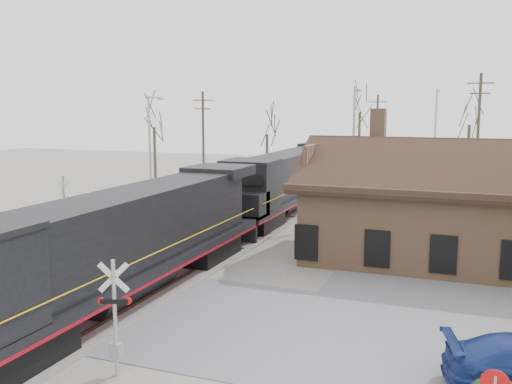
% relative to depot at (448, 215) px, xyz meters
% --- Properties ---
extents(ground, '(140.00, 140.00, 0.00)m').
position_rel_depot_xyz_m(ground, '(-11.99, -12.00, -2.41)').
color(ground, gray).
rests_on(ground, ground).
extents(road, '(60.00, 9.00, 0.03)m').
position_rel_depot_xyz_m(road, '(-11.99, -12.00, -2.39)').
color(road, slate).
rests_on(road, ground).
extents(track_main, '(3.40, 90.00, 0.24)m').
position_rel_depot_xyz_m(track_main, '(-11.99, 3.00, -2.34)').
color(track_main, gray).
rests_on(track_main, ground).
extents(track_siding, '(3.40, 90.00, 0.24)m').
position_rel_depot_xyz_m(track_siding, '(-16.49, 3.00, -2.34)').
color(track_siding, gray).
rests_on(track_siding, ground).
extents(depot, '(15.20, 9.31, 7.90)m').
position_rel_depot_xyz_m(depot, '(0.00, 0.00, 0.00)').
color(depot, '#976F4E').
rests_on(depot, ground).
extents(locomotive_lead, '(3.20, 21.41, 4.76)m').
position_rel_depot_xyz_m(locomotive_lead, '(-11.99, -12.11, 0.09)').
color(locomotive_lead, black).
rests_on(locomotive_lead, ground).
extents(locomotive_trailing, '(3.20, 21.41, 4.50)m').
position_rel_depot_xyz_m(locomotive_trailing, '(-11.99, 9.58, 0.09)').
color(locomotive_trailing, black).
rests_on(locomotive_trailing, ground).
extents(crossbuck_near, '(0.99, 0.41, 3.58)m').
position_rel_depot_xyz_m(crossbuck_near, '(-8.58, -17.23, -0.70)').
color(crossbuck_near, '#A5A8AD').
rests_on(crossbuck_near, ground).
extents(crossbuck_far, '(1.22, 0.47, 4.40)m').
position_rel_depot_xyz_m(crossbuck_far, '(-19.08, -6.62, -0.36)').
color(crossbuck_far, '#A5A8AD').
rests_on(crossbuck_far, ground).
extents(streetlight_a, '(0.25, 2.04, 8.76)m').
position_rel_depot_xyz_m(streetlight_a, '(-20.47, 4.50, 2.51)').
color(streetlight_a, '#A5A8AD').
rests_on(streetlight_a, ground).
extents(streetlight_b, '(0.25, 2.04, 9.32)m').
position_rel_depot_xyz_m(streetlight_b, '(-6.66, 8.22, 2.79)').
color(streetlight_b, '#A5A8AD').
rests_on(streetlight_b, ground).
extents(streetlight_c, '(0.25, 2.04, 9.70)m').
position_rel_depot_xyz_m(streetlight_c, '(-2.45, 26.04, 2.99)').
color(streetlight_c, '#A5A8AD').
rests_on(streetlight_c, ground).
extents(utility_pole_a, '(2.00, 0.24, 9.42)m').
position_rel_depot_xyz_m(utility_pole_a, '(-22.65, 17.37, 2.52)').
color(utility_pole_a, '#382D23').
rests_on(utility_pole_a, ground).
extents(utility_pole_b, '(2.00, 0.24, 9.34)m').
position_rel_depot_xyz_m(utility_pole_b, '(-9.02, 32.81, 2.49)').
color(utility_pole_b, '#382D23').
rests_on(utility_pole_b, ground).
extents(utility_pole_c, '(2.00, 0.24, 10.67)m').
position_rel_depot_xyz_m(utility_pole_c, '(1.30, 18.73, 3.16)').
color(utility_pole_c, '#382D23').
rests_on(utility_pole_c, ground).
extents(tree_a, '(3.91, 3.91, 9.59)m').
position_rel_depot_xyz_m(tree_a, '(-30.88, 22.31, 4.42)').
color(tree_a, '#382D23').
rests_on(tree_a, ground).
extents(tree_b, '(3.42, 3.42, 8.38)m').
position_rel_depot_xyz_m(tree_b, '(-19.53, 26.30, 3.55)').
color(tree_b, '#382D23').
rests_on(tree_b, ground).
extents(tree_c, '(4.93, 4.93, 12.07)m').
position_rel_depot_xyz_m(tree_c, '(-11.63, 36.37, 6.19)').
color(tree_c, '#382D23').
rests_on(tree_c, ground).
extents(tree_d, '(4.14, 4.14, 10.13)m').
position_rel_depot_xyz_m(tree_d, '(0.51, 31.30, 4.81)').
color(tree_d, '#382D23').
rests_on(tree_d, ground).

